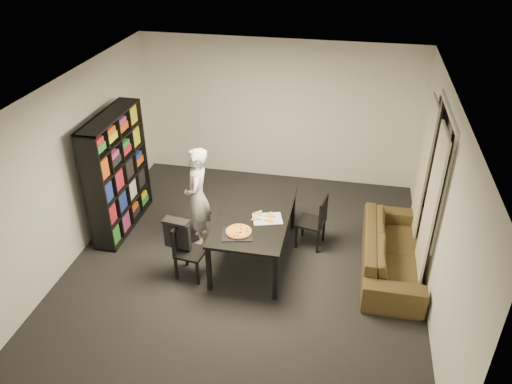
% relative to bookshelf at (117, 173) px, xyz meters
% --- Properties ---
extents(room, '(5.01, 5.51, 2.61)m').
position_rel_bookshelf_xyz_m(room, '(2.16, -0.60, 0.35)').
color(room, black).
rests_on(room, ground).
extents(window_pane, '(0.02, 1.40, 1.60)m').
position_rel_bookshelf_xyz_m(window_pane, '(4.64, -0.00, 0.55)').
color(window_pane, black).
rests_on(window_pane, room).
extents(window_frame, '(0.03, 1.52, 1.72)m').
position_rel_bookshelf_xyz_m(window_frame, '(4.64, -0.00, 0.55)').
color(window_frame, white).
rests_on(window_frame, room).
extents(curtain_left, '(0.03, 0.70, 2.25)m').
position_rel_bookshelf_xyz_m(curtain_left, '(4.56, -0.52, 0.20)').
color(curtain_left, beige).
rests_on(curtain_left, room).
extents(curtain_right, '(0.03, 0.70, 2.25)m').
position_rel_bookshelf_xyz_m(curtain_right, '(4.56, 0.52, 0.20)').
color(curtain_right, beige).
rests_on(curtain_right, room).
extents(bookshelf, '(0.35, 1.50, 1.90)m').
position_rel_bookshelf_xyz_m(bookshelf, '(0.00, 0.00, 0.00)').
color(bookshelf, black).
rests_on(bookshelf, room).
extents(dining_table, '(1.00, 1.79, 0.75)m').
position_rel_bookshelf_xyz_m(dining_table, '(2.25, -0.40, -0.27)').
color(dining_table, black).
rests_on(dining_table, room).
extents(chair_left, '(0.43, 0.43, 0.82)m').
position_rel_bookshelf_xyz_m(chair_left, '(1.39, -0.98, -0.48)').
color(chair_left, black).
rests_on(chair_left, room).
extents(chair_right, '(0.45, 0.45, 0.84)m').
position_rel_bookshelf_xyz_m(chair_right, '(3.10, 0.05, -0.47)').
color(chair_right, black).
rests_on(chair_right, room).
extents(draped_jacket, '(0.39, 0.21, 0.45)m').
position_rel_bookshelf_xyz_m(draped_jacket, '(1.28, -0.96, -0.28)').
color(draped_jacket, black).
rests_on(draped_jacket, chair_left).
extents(person, '(0.49, 0.64, 1.57)m').
position_rel_bookshelf_xyz_m(person, '(1.33, -0.18, -0.16)').
color(person, silver).
rests_on(person, room).
extents(baking_tray, '(0.46, 0.40, 0.01)m').
position_rel_bookshelf_xyz_m(baking_tray, '(2.12, -0.95, -0.20)').
color(baking_tray, black).
rests_on(baking_tray, dining_table).
extents(pepperoni_pizza, '(0.35, 0.35, 0.03)m').
position_rel_bookshelf_xyz_m(pepperoni_pizza, '(2.13, -0.91, -0.18)').
color(pepperoni_pizza, '#A75730').
rests_on(pepperoni_pizza, dining_table).
extents(kitchen_towel, '(0.47, 0.40, 0.01)m').
position_rel_bookshelf_xyz_m(kitchen_towel, '(2.45, -0.50, -0.20)').
color(kitchen_towel, silver).
rests_on(kitchen_towel, dining_table).
extents(pizza_slices, '(0.39, 0.33, 0.01)m').
position_rel_bookshelf_xyz_m(pizza_slices, '(2.39, -0.47, -0.19)').
color(pizza_slices, '#C77F3E').
rests_on(pizza_slices, dining_table).
extents(sofa, '(0.80, 2.06, 0.60)m').
position_rel_bookshelf_xyz_m(sofa, '(4.21, -0.29, -0.65)').
color(sofa, '#3F3519').
rests_on(sofa, room).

